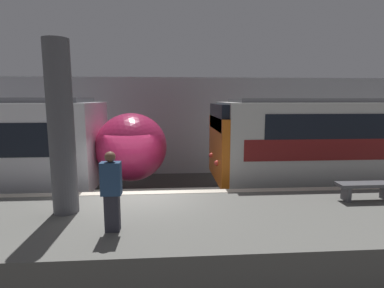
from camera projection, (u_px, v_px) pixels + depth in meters
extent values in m
plane|color=#33302D|center=(142.00, 227.00, 8.50)|extent=(120.00, 120.00, 0.00)
cube|color=slate|center=(134.00, 239.00, 6.66)|extent=(40.00, 3.58, 1.06)
cube|color=beige|center=(141.00, 193.00, 8.19)|extent=(40.00, 0.30, 0.01)
cube|color=#939399|center=(153.00, 126.00, 14.23)|extent=(50.00, 0.15, 4.60)
cylinder|color=#56565B|center=(61.00, 129.00, 6.54)|extent=(0.55, 0.55, 3.81)
ellipsoid|color=#B21E4C|center=(132.00, 147.00, 10.33)|extent=(2.42, 2.82, 2.32)
sphere|color=#F2EFCC|center=(159.00, 158.00, 10.46)|extent=(0.20, 0.20, 0.20)
cube|color=orange|center=(218.00, 148.00, 10.56)|extent=(0.25, 3.00, 2.21)
cube|color=black|center=(219.00, 117.00, 10.39)|extent=(0.25, 2.69, 0.88)
sphere|color=#EA4C42|center=(217.00, 163.00, 9.93)|extent=(0.18, 0.18, 0.18)
sphere|color=#EA4C42|center=(211.00, 155.00, 11.28)|extent=(0.18, 0.18, 0.18)
cube|color=#2D2D38|center=(112.00, 213.00, 5.80)|extent=(0.28, 0.20, 0.73)
cube|color=navy|center=(111.00, 179.00, 5.70)|extent=(0.38, 0.24, 0.64)
sphere|color=brown|center=(110.00, 157.00, 5.63)|extent=(0.21, 0.21, 0.21)
cube|color=#4C4C51|center=(346.00, 193.00, 7.56)|extent=(0.10, 0.32, 0.41)
cube|color=#4C4C51|center=(367.00, 184.00, 7.56)|extent=(1.50, 0.40, 0.08)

